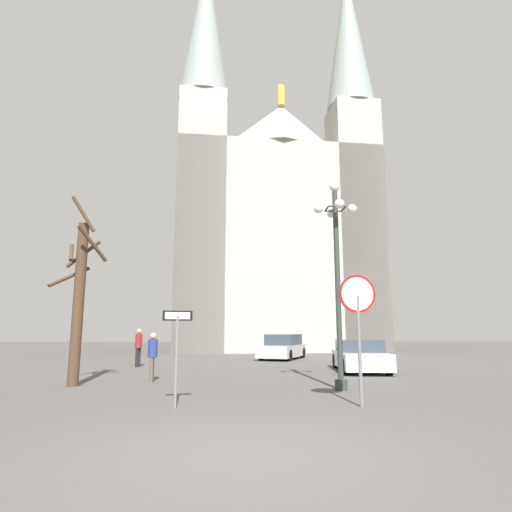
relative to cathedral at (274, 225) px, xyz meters
name	(u,v)px	position (x,y,z in m)	size (l,w,h in m)	color
ground_plane	(244,456)	(-3.47, -31.32, -11.20)	(120.00, 120.00, 0.00)	#514F4C
cathedral	(274,225)	(0.00, 0.00, 0.00)	(18.05, 13.47, 36.64)	#ADA89E
stop_sign	(358,311)	(-0.72, -27.67, -9.06)	(0.89, 0.15, 3.00)	slate
one_way_arrow_sign	(177,345)	(-4.91, -27.65, -9.83)	(0.67, 0.19, 2.15)	slate
street_lamp	(337,262)	(-0.50, -24.95, -7.45)	(1.35, 1.35, 6.32)	#2D3833
bare_tree	(79,295)	(-8.59, -23.67, -8.39)	(1.83, 1.82, 5.99)	#473323
parked_car_near_silver	(283,347)	(-0.61, -11.36, -10.52)	(3.51, 4.93, 1.47)	#B7B7BC
parked_car_far_white	(360,356)	(1.77, -19.22, -10.58)	(2.34, 4.68, 1.30)	silver
pedestrian_walking	(153,352)	(-6.36, -22.65, -10.22)	(0.32, 0.32, 1.63)	#594C47
pedestrian_standing	(139,344)	(-8.13, -16.69, -10.12)	(0.32, 0.32, 1.78)	black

